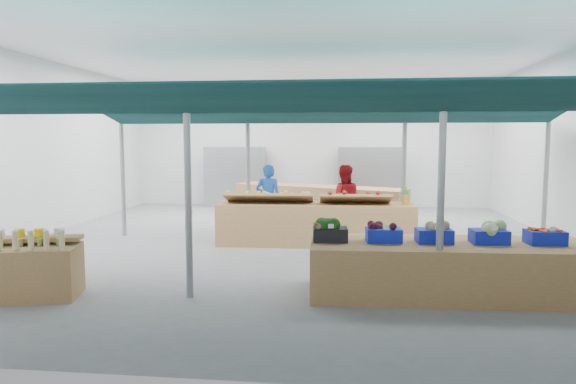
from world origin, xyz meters
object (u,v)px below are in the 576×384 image
fruit_counter (315,224)px  vendor_left (268,199)px  veg_counter (448,269)px  crate_stack (491,276)px  bottle_shelf (18,269)px  vendor_right (344,200)px

fruit_counter → vendor_left: vendor_left is taller
veg_counter → crate_stack: bearing=7.8°
veg_counter → vendor_left: (-3.34, 4.55, 0.45)m
veg_counter → vendor_left: size_ratio=2.38×
bottle_shelf → vendor_left: 6.07m
veg_counter → vendor_right: bearing=106.5°
bottle_shelf → veg_counter: bottle_shelf is taller
fruit_counter → vendor_left: size_ratio=2.50×
vendor_left → vendor_right: (1.80, 0.00, 0.00)m
vendor_left → vendor_right: bearing=178.7°
fruit_counter → crate_stack: size_ratio=7.61×
bottle_shelf → crate_stack: 6.86m
vendor_left → vendor_right: 1.80m
veg_counter → fruit_counter: (-2.14, 3.45, 0.06)m
crate_stack → vendor_right: size_ratio=0.33×
veg_counter → crate_stack: 0.66m
vendor_left → vendor_right: size_ratio=1.00×
bottle_shelf → fruit_counter: (4.02, 4.25, 0.04)m
vendor_left → bottle_shelf: bearing=60.9°
crate_stack → vendor_left: bearing=131.9°
bottle_shelf → vendor_left: vendor_left is taller
bottle_shelf → vendor_left: (2.82, 5.35, 0.43)m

